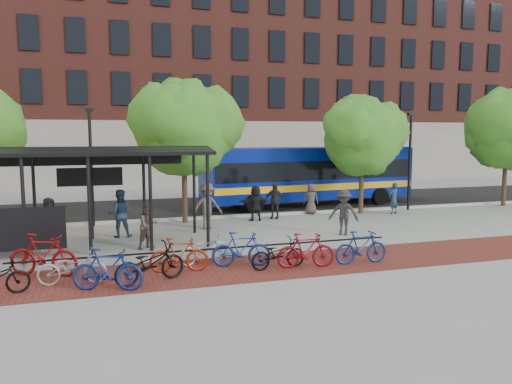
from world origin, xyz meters
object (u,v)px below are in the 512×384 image
object	(u,v)px
bike_2	(72,267)
bike_9	(306,251)
bike_5	(179,255)
tree_b	(185,124)
lamp_post_left	(91,164)
pedestrian_6	(311,199)
bike_3	(107,270)
pedestrian_5	(256,203)
bike_6	(204,248)
bike_8	(278,254)
bus	(309,172)
tree_c	(364,133)
bike_11	(361,247)
pedestrian_8	(149,225)
lamp_post_right	(410,158)
pedestrian_0	(49,219)
bike_1	(43,255)
pedestrian_2	(120,213)
pedestrian_7	(394,198)
pedestrian_3	(207,206)
bike_4	(150,263)
bus_shelter	(55,164)
tree_d	(508,126)
pedestrian_9	(344,212)
pedestrian_4	(274,201)
bike_7	(241,249)

from	to	relation	value
bike_2	bike_9	size ratio (longest dim) A/B	1.02
bike_5	tree_b	bearing A→B (deg)	-4.36
lamp_post_left	pedestrian_6	size ratio (longest dim) A/B	3.32
bike_3	pedestrian_5	bearing A→B (deg)	-18.26
bike_5	bike_6	distance (m)	1.22
bike_5	bike_8	xyz separation A→B (m)	(2.90, -0.52, -0.06)
bus	bike_6	bearing A→B (deg)	-132.67
tree_c	lamp_post_left	world-z (taller)	tree_c
bike_11	pedestrian_8	xyz separation A→B (m)	(-6.15, 4.05, 0.31)
lamp_post_right	pedestrian_5	bearing A→B (deg)	-174.94
pedestrian_5	pedestrian_0	bearing A→B (deg)	9.09
lamp_post_left	pedestrian_6	xyz separation A→B (m)	(10.46, 0.20, -1.98)
tree_b	bike_9	bearing A→B (deg)	-76.36
lamp_post_left	bike_3	size ratio (longest dim) A/B	2.75
tree_c	pedestrian_0	xyz separation A→B (m)	(-14.63, -2.23, -3.24)
bike_1	pedestrian_6	xyz separation A→B (m)	(11.70, 7.92, 0.15)
lamp_post_right	pedestrian_2	xyz separation A→B (m)	(-14.96, -2.77, -1.80)
pedestrian_7	tree_b	bearing A→B (deg)	-24.10
bike_2	pedestrian_3	bearing A→B (deg)	-32.65
bike_2	bike_4	size ratio (longest dim) A/B	0.89
bike_4	bike_9	distance (m)	4.65
bus_shelter	lamp_post_left	size ratio (longest dim) A/B	2.07
bus	bike_5	size ratio (longest dim) A/B	7.15
pedestrian_3	tree_c	bearing A→B (deg)	7.44
bike_5	pedestrian_5	xyz separation A→B (m)	(4.72, 7.66, 0.31)
tree_d	pedestrian_6	size ratio (longest dim) A/B	4.24
pedestrian_8	bike_4	bearing A→B (deg)	-127.86
bike_9	pedestrian_9	distance (m)	5.32
tree_c	pedestrian_3	xyz separation A→B (m)	(-8.43, -1.92, -3.07)
bike_11	pedestrian_6	world-z (taller)	pedestrian_6
tree_b	pedestrian_4	world-z (taller)	tree_b
lamp_post_left	bike_9	world-z (taller)	lamp_post_left
tree_b	pedestrian_8	xyz separation A→B (m)	(-2.16, -4.85, -3.63)
lamp_post_right	pedestrian_8	size ratio (longest dim) A/B	3.07
tree_d	pedestrian_0	size ratio (longest dim) A/B	4.02
bike_5	pedestrian_5	size ratio (longest dim) A/B	1.05
bike_2	bike_11	bearing A→B (deg)	-87.56
tree_c	bike_3	bearing A→B (deg)	-143.32
bike_6	bike_9	world-z (taller)	bike_9
bike_7	pedestrian_2	xyz separation A→B (m)	(-3.38, 5.61, 0.40)
pedestrian_4	bus_shelter	bearing A→B (deg)	-126.52
bike_11	pedestrian_5	world-z (taller)	pedestrian_5
bike_4	tree_b	bearing A→B (deg)	-36.63
bike_11	lamp_post_right	bearing A→B (deg)	-38.77
bus_shelter	pedestrian_6	xyz separation A→B (m)	(11.59, 4.28, -2.23)
tree_c	bike_6	size ratio (longest dim) A/B	3.32
tree_b	tree_d	world-z (taller)	tree_d
bike_8	pedestrian_3	bearing A→B (deg)	-0.11
bike_1	bike_7	distance (m)	5.70
tree_b	lamp_post_right	world-z (taller)	tree_b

